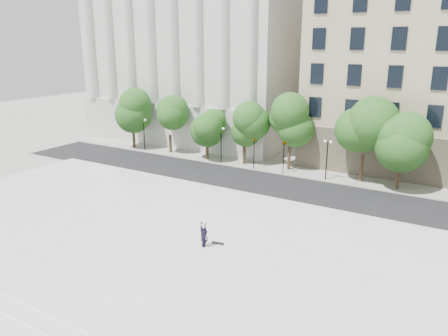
% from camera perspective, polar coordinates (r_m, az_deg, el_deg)
% --- Properties ---
extents(ground, '(160.00, 160.00, 0.00)m').
position_cam_1_polar(ground, '(31.77, -12.44, -10.48)').
color(ground, '#B2B0A8').
rests_on(ground, ground).
extents(plaza, '(44.00, 22.00, 0.45)m').
position_cam_1_polar(plaza, '(33.67, -8.96, -8.26)').
color(plaza, white).
rests_on(plaza, ground).
extents(street, '(60.00, 8.00, 0.02)m').
position_cam_1_polar(street, '(45.43, 3.16, -1.81)').
color(street, black).
rests_on(street, ground).
extents(far_sidewalk, '(60.00, 4.00, 0.12)m').
position_cam_1_polar(far_sidewalk, '(50.58, 6.34, 0.06)').
color(far_sidewalk, '#B5B1A7').
rests_on(far_sidewalk, ground).
extents(building_west, '(31.50, 27.65, 25.60)m').
position_cam_1_polar(building_west, '(69.53, -1.31, 15.27)').
color(building_west, beige).
rests_on(building_west, ground).
extents(traffic_light_west, '(0.49, 1.59, 4.13)m').
position_cam_1_polar(traffic_light_west, '(48.86, 3.97, 3.85)').
color(traffic_light_west, black).
rests_on(traffic_light_west, ground).
extents(traffic_light_east, '(0.66, 1.96, 4.27)m').
position_cam_1_polar(traffic_light_east, '(47.35, 7.87, 3.53)').
color(traffic_light_east, black).
rests_on(traffic_light_east, ground).
extents(person_lying, '(0.73, 1.81, 0.48)m').
position_cam_1_polar(person_lying, '(30.48, -2.63, -9.82)').
color(person_lying, black).
rests_on(person_lying, plaza).
extents(skateboard, '(0.90, 0.36, 0.09)m').
position_cam_1_polar(skateboard, '(30.95, -0.82, -9.79)').
color(skateboard, black).
rests_on(skateboard, plaza).
extents(plaza_steps, '(44.00, 3.00, 0.30)m').
position_cam_1_polar(plaza_steps, '(26.90, -26.02, -16.86)').
color(plaza_steps, white).
rests_on(plaza_steps, ground).
extents(street_trees, '(45.50, 5.41, 8.11)m').
position_cam_1_polar(street_trees, '(48.46, 7.74, 5.41)').
color(street_trees, '#382619').
rests_on(street_trees, ground).
extents(lamp_posts, '(37.62, 0.28, 4.41)m').
position_cam_1_polar(lamp_posts, '(48.48, 6.06, 2.94)').
color(lamp_posts, black).
rests_on(lamp_posts, ground).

